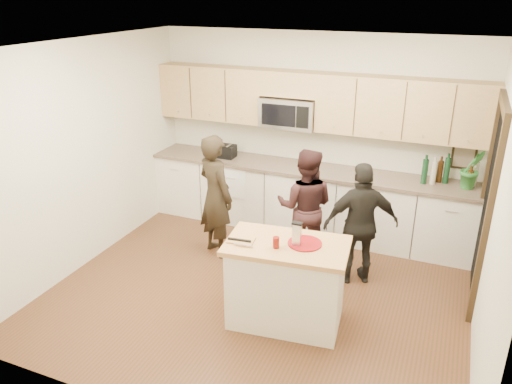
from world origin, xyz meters
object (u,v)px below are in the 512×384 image
at_px(woman_center, 305,207).
at_px(woman_right, 361,224).
at_px(island, 286,283).
at_px(woman_left, 216,196).
at_px(toaster, 225,151).

xyz_separation_m(woman_center, woman_right, (0.73, -0.21, -0.01)).
bearing_deg(woman_right, island, 38.28).
bearing_deg(woman_right, woman_center, -41.87).
distance_m(woman_left, woman_center, 1.13).
relative_size(woman_left, woman_right, 1.09).
xyz_separation_m(island, woman_left, (-1.31, 1.04, 0.34)).
bearing_deg(toaster, island, -51.05).
bearing_deg(woman_left, island, 170.01).
relative_size(toaster, woman_left, 0.19).
xyz_separation_m(island, toaster, (-1.68, 2.08, 0.58)).
height_order(woman_center, woman_right, woman_center).
xyz_separation_m(woman_left, woman_right, (1.83, 0.02, -0.06)).
xyz_separation_m(toaster, woman_left, (0.38, -1.05, -0.24)).
bearing_deg(island, woman_center, 92.63).
bearing_deg(woman_center, woman_right, 154.58).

